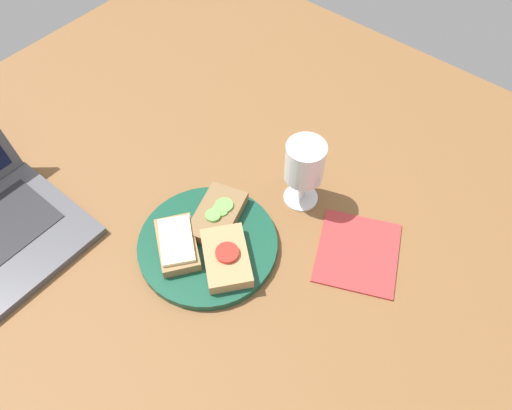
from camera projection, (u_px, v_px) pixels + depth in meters
The scene contains 7 objects.
wooden_table at pixel (210, 244), 87.46cm from camera, with size 140.00×140.00×3.00cm, color brown.
plate at pixel (208, 245), 84.69cm from camera, with size 23.73×23.73×1.55cm, color #144733.
sandwich_with_cheese at pixel (177, 244), 82.43cm from camera, with size 11.19×12.17×2.65cm.
sandwich_with_tomato at pixel (226, 257), 80.89cm from camera, with size 12.51×13.11×2.99cm.
sandwich_with_cucumber at pixel (217, 215), 85.95cm from camera, with size 13.26×10.20×2.65cm.
wine_glass at pixel (305, 164), 83.93cm from camera, with size 6.82×6.82×13.76cm.
napkin at pixel (358, 252), 84.45cm from camera, with size 14.86×13.38×0.40cm, color #B23333.
Camera 1 is at (-30.35, -35.73, 76.09)cm, focal length 35.00 mm.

